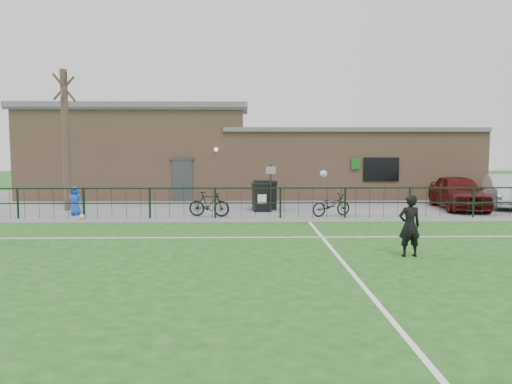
{
  "coord_description": "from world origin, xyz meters",
  "views": [
    {
      "loc": [
        -0.34,
        -11.0,
        2.78
      ],
      "look_at": [
        0.0,
        5.0,
        1.3
      ],
      "focal_mm": 35.0,
      "sensor_mm": 36.0,
      "label": 1
    }
  ],
  "objects_px": {
    "bicycle_d": "(209,204)",
    "spectator_child": "(75,201)",
    "ball_ground": "(82,217)",
    "wheelie_bin_left": "(262,198)",
    "car_silver": "(507,191)",
    "bare_tree": "(66,141)",
    "car_maroon": "(458,192)",
    "bicycle_e": "(331,205)",
    "sign_post": "(271,188)",
    "wheelie_bin_right": "(265,196)"
  },
  "relations": [
    {
      "from": "bicycle_d",
      "to": "spectator_child",
      "type": "bearing_deg",
      "value": 94.91
    },
    {
      "from": "ball_ground",
      "to": "wheelie_bin_left",
      "type": "bearing_deg",
      "value": 18.53
    },
    {
      "from": "wheelie_bin_left",
      "to": "car_silver",
      "type": "height_order",
      "value": "car_silver"
    },
    {
      "from": "bare_tree",
      "to": "spectator_child",
      "type": "distance_m",
      "value": 3.01
    },
    {
      "from": "car_maroon",
      "to": "bicycle_d",
      "type": "height_order",
      "value": "car_maroon"
    },
    {
      "from": "bare_tree",
      "to": "bicycle_d",
      "type": "height_order",
      "value": "bare_tree"
    },
    {
      "from": "bicycle_e",
      "to": "ball_ground",
      "type": "relative_size",
      "value": 7.79
    },
    {
      "from": "wheelie_bin_left",
      "to": "car_silver",
      "type": "relative_size",
      "value": 0.25
    },
    {
      "from": "sign_post",
      "to": "bicycle_d",
      "type": "distance_m",
      "value": 2.79
    },
    {
      "from": "sign_post",
      "to": "car_maroon",
      "type": "distance_m",
      "value": 8.34
    },
    {
      "from": "wheelie_bin_left",
      "to": "bicycle_d",
      "type": "distance_m",
      "value": 2.68
    },
    {
      "from": "wheelie_bin_right",
      "to": "spectator_child",
      "type": "bearing_deg",
      "value": 178.16
    },
    {
      "from": "bare_tree",
      "to": "wheelie_bin_right",
      "type": "bearing_deg",
      "value": 0.9
    },
    {
      "from": "bare_tree",
      "to": "car_silver",
      "type": "height_order",
      "value": "bare_tree"
    },
    {
      "from": "wheelie_bin_right",
      "to": "car_maroon",
      "type": "relative_size",
      "value": 0.27
    },
    {
      "from": "bicycle_e",
      "to": "spectator_child",
      "type": "distance_m",
      "value": 10.19
    },
    {
      "from": "bare_tree",
      "to": "car_maroon",
      "type": "bearing_deg",
      "value": 0.14
    },
    {
      "from": "wheelie_bin_left",
      "to": "bicycle_d",
      "type": "xyz_separation_m",
      "value": [
        -2.12,
        -1.64,
        -0.07
      ]
    },
    {
      "from": "sign_post",
      "to": "bicycle_d",
      "type": "height_order",
      "value": "sign_post"
    },
    {
      "from": "wheelie_bin_right",
      "to": "ball_ground",
      "type": "relative_size",
      "value": 5.35
    },
    {
      "from": "bicycle_d",
      "to": "spectator_child",
      "type": "xyz_separation_m",
      "value": [
        -5.37,
        0.48,
        0.09
      ]
    },
    {
      "from": "wheelie_bin_left",
      "to": "wheelie_bin_right",
      "type": "relative_size",
      "value": 0.95
    },
    {
      "from": "bare_tree",
      "to": "car_silver",
      "type": "xyz_separation_m",
      "value": [
        19.51,
        0.72,
        -2.26
      ]
    },
    {
      "from": "bare_tree",
      "to": "sign_post",
      "type": "relative_size",
      "value": 3.0
    },
    {
      "from": "ball_ground",
      "to": "spectator_child",
      "type": "bearing_deg",
      "value": 118.81
    },
    {
      "from": "bicycle_e",
      "to": "car_maroon",
      "type": "bearing_deg",
      "value": -93.21
    },
    {
      "from": "wheelie_bin_right",
      "to": "bicycle_e",
      "type": "distance_m",
      "value": 3.34
    },
    {
      "from": "wheelie_bin_right",
      "to": "wheelie_bin_left",
      "type": "bearing_deg",
      "value": -122.05
    },
    {
      "from": "spectator_child",
      "to": "car_maroon",
      "type": "bearing_deg",
      "value": 6.15
    },
    {
      "from": "car_silver",
      "to": "spectator_child",
      "type": "distance_m",
      "value": 18.79
    },
    {
      "from": "wheelie_bin_right",
      "to": "sign_post",
      "type": "height_order",
      "value": "sign_post"
    },
    {
      "from": "car_maroon",
      "to": "wheelie_bin_right",
      "type": "bearing_deg",
      "value": -174.7
    },
    {
      "from": "bare_tree",
      "to": "car_silver",
      "type": "distance_m",
      "value": 19.66
    },
    {
      "from": "wheelie_bin_left",
      "to": "bicycle_e",
      "type": "distance_m",
      "value": 3.14
    },
    {
      "from": "wheelie_bin_left",
      "to": "sign_post",
      "type": "bearing_deg",
      "value": -58.77
    },
    {
      "from": "sign_post",
      "to": "bicycle_e",
      "type": "distance_m",
      "value": 2.67
    },
    {
      "from": "wheelie_bin_right",
      "to": "spectator_child",
      "type": "xyz_separation_m",
      "value": [
        -7.67,
        -1.74,
        -0.0
      ]
    },
    {
      "from": "car_maroon",
      "to": "bicycle_d",
      "type": "relative_size",
      "value": 2.69
    },
    {
      "from": "car_maroon",
      "to": "spectator_child",
      "type": "height_order",
      "value": "car_maroon"
    },
    {
      "from": "wheelie_bin_right",
      "to": "bicycle_d",
      "type": "bearing_deg",
      "value": -150.65
    },
    {
      "from": "car_silver",
      "to": "bicycle_e",
      "type": "height_order",
      "value": "car_silver"
    },
    {
      "from": "sign_post",
      "to": "bare_tree",
      "type": "bearing_deg",
      "value": 174.12
    },
    {
      "from": "bicycle_d",
      "to": "ball_ground",
      "type": "height_order",
      "value": "bicycle_d"
    },
    {
      "from": "wheelie_bin_left",
      "to": "sign_post",
      "type": "height_order",
      "value": "sign_post"
    },
    {
      "from": "bicycle_d",
      "to": "car_silver",
      "type": "bearing_deg",
      "value": -68.13
    },
    {
      "from": "sign_post",
      "to": "bicycle_d",
      "type": "xyz_separation_m",
      "value": [
        -2.47,
        -1.18,
        -0.51
      ]
    },
    {
      "from": "sign_post",
      "to": "spectator_child",
      "type": "bearing_deg",
      "value": -174.85
    },
    {
      "from": "bare_tree",
      "to": "car_maroon",
      "type": "xyz_separation_m",
      "value": [
        16.98,
        0.04,
        -2.24
      ]
    },
    {
      "from": "bicycle_d",
      "to": "bicycle_e",
      "type": "xyz_separation_m",
      "value": [
        4.8,
        0.02,
        -0.04
      ]
    },
    {
      "from": "bare_tree",
      "to": "car_maroon",
      "type": "distance_m",
      "value": 17.13
    }
  ]
}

